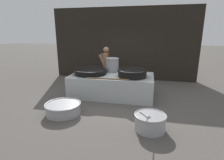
# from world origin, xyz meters

# --- Properties ---
(ground_plane) EXTENTS (60.00, 60.00, 0.00)m
(ground_plane) POSITION_xyz_m (0.00, 0.00, 0.00)
(ground_plane) COLOR #56514C
(back_wall) EXTENTS (6.82, 0.24, 3.34)m
(back_wall) POSITION_xyz_m (0.00, 2.57, 1.67)
(back_wall) COLOR black
(back_wall) RESTS_ON ground_plane
(hearth_platform) EXTENTS (2.85, 1.49, 0.76)m
(hearth_platform) POSITION_xyz_m (0.00, 0.00, 0.38)
(hearth_platform) COLOR #B2B7B7
(hearth_platform) RESTS_ON ground_plane
(giant_wok_near) EXTENTS (1.17, 1.17, 0.19)m
(giant_wok_near) POSITION_xyz_m (-0.77, -0.06, 0.86)
(giant_wok_near) COLOR black
(giant_wok_near) RESTS_ON hearth_platform
(giant_wok_far) EXTENTS (0.97, 0.97, 0.25)m
(giant_wok_far) POSITION_xyz_m (0.72, -0.17, 0.89)
(giant_wok_far) COLOR black
(giant_wok_far) RESTS_ON hearth_platform
(stock_pot) EXTENTS (0.51, 0.51, 0.52)m
(stock_pot) POSITION_xyz_m (-0.09, 0.48, 1.03)
(stock_pot) COLOR gray
(stock_pot) RESTS_ON hearth_platform
(stirring_paddle) EXTENTS (1.37, 0.10, 0.04)m
(stirring_paddle) POSITION_xyz_m (0.05, -0.64, 0.78)
(stirring_paddle) COLOR brown
(stirring_paddle) RESTS_ON hearth_platform
(cook) EXTENTS (0.40, 0.61, 1.64)m
(cook) POSITION_xyz_m (-0.47, 1.02, 0.89)
(cook) COLOR brown
(cook) RESTS_ON ground_plane
(prep_bowl_vegetables) EXTENTS (0.73, 0.91, 0.67)m
(prep_bowl_vegetables) POSITION_xyz_m (1.34, -2.11, 0.21)
(prep_bowl_vegetables) COLOR #9E9EA3
(prep_bowl_vegetables) RESTS_ON ground_plane
(prep_bowl_meat) EXTENTS (0.99, 0.99, 0.30)m
(prep_bowl_meat) POSITION_xyz_m (-1.01, -1.74, 0.17)
(prep_bowl_meat) COLOR #9E9EA3
(prep_bowl_meat) RESTS_ON ground_plane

